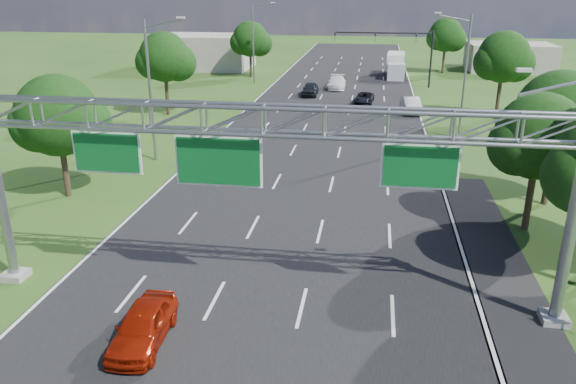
% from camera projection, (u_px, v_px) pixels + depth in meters
% --- Properties ---
extents(ground, '(220.00, 220.00, 0.00)m').
position_uv_depth(ground, '(310.00, 167.00, 39.88)').
color(ground, '#244615').
rests_on(ground, ground).
extents(road, '(18.00, 180.00, 0.02)m').
position_uv_depth(road, '(310.00, 167.00, 39.88)').
color(road, black).
rests_on(road, ground).
extents(road_flare, '(3.00, 30.00, 0.02)m').
position_uv_depth(road_flare, '(507.00, 292.00, 23.59)').
color(road_flare, black).
rests_on(road_flare, ground).
extents(sign_gantry, '(23.50, 1.00, 9.56)m').
position_uv_depth(sign_gantry, '(266.00, 136.00, 20.75)').
color(sign_gantry, gray).
rests_on(sign_gantry, ground).
extents(traffic_signal, '(12.21, 0.24, 7.00)m').
position_uv_depth(traffic_signal, '(403.00, 45.00, 69.48)').
color(traffic_signal, black).
rests_on(traffic_signal, ground).
extents(streetlight_l_near, '(2.97, 0.22, 10.16)m').
position_uv_depth(streetlight_l_near, '(152.00, 84.00, 39.56)').
color(streetlight_l_near, gray).
rests_on(streetlight_l_near, ground).
extents(streetlight_l_far, '(2.97, 0.22, 10.16)m').
position_uv_depth(streetlight_l_far, '(255.00, 40.00, 72.01)').
color(streetlight_l_far, gray).
rests_on(streetlight_l_far, ground).
extents(streetlight_r_mid, '(2.97, 0.22, 10.16)m').
position_uv_depth(streetlight_r_mid, '(463.00, 71.00, 45.61)').
color(streetlight_r_mid, gray).
rests_on(streetlight_r_mid, ground).
extents(tree_verge_la, '(5.76, 4.80, 7.40)m').
position_uv_depth(tree_verge_la, '(60.00, 119.00, 32.83)').
color(tree_verge_la, '#2D2116').
rests_on(tree_verge_la, ground).
extents(tree_verge_lb, '(5.76, 4.80, 8.06)m').
position_uv_depth(tree_verge_lb, '(165.00, 59.00, 54.21)').
color(tree_verge_lb, '#2D2116').
rests_on(tree_verge_lb, ground).
extents(tree_verge_lc, '(5.76, 4.80, 7.62)m').
position_uv_depth(tree_verge_lc, '(251.00, 41.00, 77.12)').
color(tree_verge_lc, '#2D2116').
rests_on(tree_verge_lc, ground).
extents(tree_verge_rd, '(5.76, 4.80, 8.28)m').
position_uv_depth(tree_verge_rd, '(504.00, 59.00, 52.36)').
color(tree_verge_rd, '#2D2116').
rests_on(tree_verge_rd, ground).
extents(tree_verge_re, '(5.76, 4.80, 7.84)m').
position_uv_depth(tree_verge_re, '(446.00, 37.00, 80.62)').
color(tree_verge_re, '#2D2116').
rests_on(tree_verge_re, ground).
extents(building_left, '(14.00, 10.00, 5.00)m').
position_uv_depth(building_left, '(205.00, 52.00, 86.65)').
color(building_left, gray).
rests_on(building_left, ground).
extents(building_right, '(12.00, 9.00, 4.00)m').
position_uv_depth(building_right, '(509.00, 57.00, 83.98)').
color(building_right, gray).
rests_on(building_right, ground).
extents(red_coupe, '(1.85, 4.18, 1.40)m').
position_uv_depth(red_coupe, '(143.00, 326.00, 20.07)').
color(red_coupe, '#921806').
rests_on(red_coupe, ground).
extents(car_queue_a, '(2.21, 5.18, 1.49)m').
position_uv_depth(car_queue_a, '(337.00, 83.00, 69.88)').
color(car_queue_a, white).
rests_on(car_queue_a, ground).
extents(car_queue_b, '(2.22, 4.24, 1.14)m').
position_uv_depth(car_queue_b, '(364.00, 98.00, 61.27)').
color(car_queue_b, black).
rests_on(car_queue_b, ground).
extents(car_queue_c, '(1.85, 4.37, 1.47)m').
position_uv_depth(car_queue_c, '(310.00, 89.00, 65.51)').
color(car_queue_c, black).
rests_on(car_queue_c, ground).
extents(car_queue_d, '(2.21, 4.80, 1.53)m').
position_uv_depth(car_queue_d, '(411.00, 105.00, 56.61)').
color(car_queue_d, '#BCBCBC').
rests_on(car_queue_d, ground).
extents(box_truck, '(2.67, 8.38, 3.14)m').
position_uv_depth(box_truck, '(396.00, 66.00, 78.87)').
color(box_truck, silver).
rests_on(box_truck, ground).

